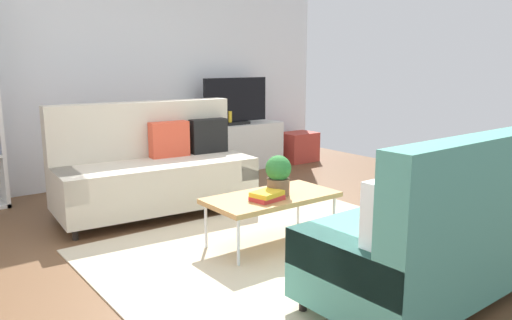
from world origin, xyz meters
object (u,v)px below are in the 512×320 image
Objects in this scene: storage_trunk at (298,147)px; table_book_0 at (267,198)px; couch_beige at (154,169)px; bottle_1 at (230,118)px; vase_0 at (197,120)px; bottle_0 at (224,119)px; couch_green at (446,231)px; tv_console at (235,147)px; coffee_table at (272,198)px; tv at (236,102)px; vase_1 at (210,121)px; potted_plant at (278,174)px.

table_book_0 reaches higher than storage_trunk.
couch_beige is 8.17× the size of table_book_0.
table_book_0 is 3.04m from bottle_1.
couch_beige is at bearing -134.75° from vase_0.
bottle_0 is (-1.31, 0.06, 0.50)m from storage_trunk.
couch_green is 1.37× the size of tv_console.
coffee_table is at bearing 109.33° from couch_beige.
coffee_table is 3.01m from tv.
storage_trunk is (2.90, 1.09, -0.23)m from couch_beige.
vase_1 is (1.05, 2.66, 0.32)m from coffee_table.
vase_1 reaches higher than table_book_0.
vase_0 is 1.20× the size of vase_1.
vase_1 reaches higher than potted_plant.
bottle_0 is at bearing -174.59° from tv.
storage_trunk is (1.10, -0.10, -0.10)m from tv_console.
potted_plant is 1.38× the size of table_book_0.
couch_beige and couch_green have the same top height.
coffee_table is at bearing 99.85° from couch_green.
coffee_table is 2.81m from vase_0.
vase_0 is at bearing -130.29° from couch_beige.
table_book_0 is 2.99m from bottle_0.
vase_1 is 0.29m from bottle_1.
coffee_table is at bearing 164.37° from potted_plant.
storage_trunk is at bearing 44.75° from coffee_table.
couch_beige is 2.92m from couch_green.
vase_1 is (-0.38, 0.07, -0.24)m from tv.
table_book_0 is 1.25× the size of bottle_1.
vase_0 reaches higher than table_book_0.
coffee_table is 2.90m from bottle_1.
tv is (-0.00, -0.02, 0.63)m from tv_console.
couch_green is 8.00× the size of table_book_0.
bottle_0 is (0.17, -0.09, 0.01)m from vase_1.
couch_beige is 1.47m from coffee_table.
vase_1 is at bearing 169.62° from tv.
bottle_1 is (-0.11, -0.04, 0.42)m from tv_console.
vase_1 is (-0.38, 0.05, 0.39)m from tv_console.
couch_beige reaches higher than bottle_0.
couch_beige is at bearing -146.70° from tv_console.
coffee_table is 6.52× the size of bottle_0.
coffee_table is 2.87m from vase_1.
bottle_0 is at bearing 65.77° from potted_plant.
bottle_0 reaches higher than vase_1.
potted_plant is 1.87× the size of vase_0.
bottle_1 reaches higher than potted_plant.
tv_console reaches higher than storage_trunk.
potted_plant is 2.79m from vase_0.
potted_plant is at bearing -117.64° from tv_console.
storage_trunk is at bearing -2.62° from bottle_0.
coffee_table is at bearing -118.72° from tv_console.
tv_console is 2.69× the size of storage_trunk.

